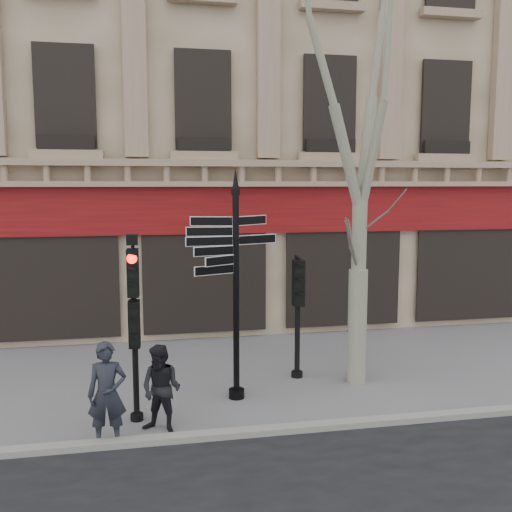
# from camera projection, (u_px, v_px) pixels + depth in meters

# --- Properties ---
(ground) EXTENTS (80.00, 80.00, 0.00)m
(ground) POSITION_uv_depth(u_px,v_px,m) (232.00, 405.00, 11.15)
(ground) COLOR slate
(ground) RESTS_ON ground
(kerb) EXTENTS (80.00, 0.25, 0.12)m
(kerb) POSITION_uv_depth(u_px,v_px,m) (244.00, 433.00, 9.78)
(kerb) COLOR gray
(kerb) RESTS_ON ground
(building) EXTENTS (28.00, 15.52, 18.00)m
(building) POSITION_uv_depth(u_px,v_px,m) (183.00, 62.00, 22.17)
(building) COLOR gray
(building) RESTS_ON ground
(fingerpost) EXTENTS (2.24, 2.24, 4.61)m
(fingerpost) POSITION_uv_depth(u_px,v_px,m) (236.00, 246.00, 11.15)
(fingerpost) COLOR black
(fingerpost) RESTS_ON ground
(traffic_signal_main) EXTENTS (0.39, 0.29, 3.42)m
(traffic_signal_main) POSITION_uv_depth(u_px,v_px,m) (134.00, 305.00, 10.18)
(traffic_signal_main) COLOR black
(traffic_signal_main) RESTS_ON ground
(traffic_signal_secondary) EXTENTS (0.46, 0.34, 2.65)m
(traffic_signal_secondary) POSITION_uv_depth(u_px,v_px,m) (298.00, 296.00, 12.56)
(traffic_signal_secondary) COLOR black
(traffic_signal_secondary) RESTS_ON ground
(plane_tree) EXTENTS (3.62, 3.62, 9.61)m
(plane_tree) POSITION_uv_depth(u_px,v_px,m) (363.00, 63.00, 11.60)
(plane_tree) COLOR gray
(plane_tree) RESTS_ON ground
(pedestrian_a) EXTENTS (0.64, 0.42, 1.75)m
(pedestrian_a) POSITION_uv_depth(u_px,v_px,m) (107.00, 394.00, 9.35)
(pedestrian_a) COLOR black
(pedestrian_a) RESTS_ON ground
(pedestrian_b) EXTENTS (0.94, 0.88, 1.55)m
(pedestrian_b) POSITION_uv_depth(u_px,v_px,m) (161.00, 389.00, 9.87)
(pedestrian_b) COLOR black
(pedestrian_b) RESTS_ON ground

